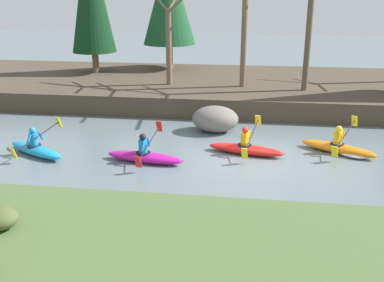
{
  "coord_description": "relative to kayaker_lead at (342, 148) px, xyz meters",
  "views": [
    {
      "loc": [
        -0.02,
        -14.54,
        5.6
      ],
      "look_at": [
        -2.04,
        0.04,
        0.55
      ],
      "focal_mm": 42.0,
      "sensor_mm": 36.0,
      "label": 1
    }
  ],
  "objects": [
    {
      "name": "ground_plane",
      "position": [
        -3.18,
        -0.97,
        -0.2
      ],
      "size": [
        90.0,
        90.0,
        0.0
      ],
      "primitive_type": "plane",
      "color": "slate"
    },
    {
      "name": "kayaker_trailing",
      "position": [
        -6.69,
        -1.74,
        0.02
      ],
      "size": [
        2.8,
        2.07,
        1.2
      ],
      "rotation": [
        0.0,
        0.0,
        -0.16
      ],
      "color": "#C61999",
      "rests_on": "ground"
    },
    {
      "name": "boulder_midstream",
      "position": [
        -4.67,
        1.99,
        0.33
      ],
      "size": [
        1.88,
        1.47,
        1.06
      ],
      "color": "slate",
      "rests_on": "ground"
    },
    {
      "name": "bare_tree_mid_upstream",
      "position": [
        -3.71,
        6.66,
        4.1
      ],
      "size": [
        3.91,
        3.87,
        7.13
      ],
      "color": "brown",
      "rests_on": "riverbank_far"
    },
    {
      "name": "kayaker_far_back",
      "position": [
        -10.68,
        -1.58,
        0.02
      ],
      "size": [
        2.66,
        1.95,
        1.2
      ],
      "rotation": [
        0.0,
        0.0,
        -0.5
      ],
      "color": "#1993D6",
      "rests_on": "ground"
    },
    {
      "name": "riverbank_far",
      "position": [
        -3.18,
        8.27,
        0.27
      ],
      "size": [
        44.0,
        9.48,
        0.94
      ],
      "color": "#473D2D",
      "rests_on": "ground"
    },
    {
      "name": "kayaker_lead",
      "position": [
        0.0,
        0.0,
        0.0
      ],
      "size": [
        2.66,
        1.94,
        1.2
      ],
      "rotation": [
        0.0,
        0.0,
        -0.49
      ],
      "color": "orange",
      "rests_on": "ground"
    },
    {
      "name": "bare_tree_mid_downstream",
      "position": [
        -0.75,
        6.2,
        4.27
      ],
      "size": [
        4.11,
        4.06,
        7.5
      ],
      "color": "brown",
      "rests_on": "riverbank_far"
    },
    {
      "name": "kayaker_middle",
      "position": [
        -3.33,
        -0.5,
        0.02
      ],
      "size": [
        2.79,
        2.05,
        1.2
      ],
      "rotation": [
        0.0,
        0.0,
        -0.22
      ],
      "color": "red",
      "rests_on": "ground"
    },
    {
      "name": "bare_tree_upstream",
      "position": [
        -7.4,
        6.64,
        3.06
      ],
      "size": [
        2.75,
        2.71,
        4.91
      ],
      "color": "brown",
      "rests_on": "riverbank_far"
    }
  ]
}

